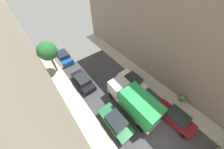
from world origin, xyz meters
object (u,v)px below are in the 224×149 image
at_px(parked_car_left_2, 116,122).
at_px(potted_plant_0, 182,98).
at_px(parked_car_left_4, 64,57).
at_px(parked_car_right_4, 132,81).
at_px(parked_car_right_3, 175,117).
at_px(street_tree_0, 47,51).
at_px(parked_car_left_3, 83,81).
at_px(delivery_truck, 134,102).

distance_m(parked_car_left_2, potted_plant_0, 8.78).
distance_m(parked_car_left_4, parked_car_right_4, 12.26).
bearing_deg(parked_car_right_3, potted_plant_0, 14.30).
bearing_deg(parked_car_right_4, parked_car_left_2, -152.32).
height_order(parked_car_left_2, street_tree_0, street_tree_0).
bearing_deg(parked_car_left_3, parked_car_left_4, 90.00).
bearing_deg(parked_car_left_4, street_tree_0, -137.64).
bearing_deg(street_tree_0, parked_car_left_3, -67.65).
bearing_deg(street_tree_0, delivery_truck, -68.34).
bearing_deg(parked_car_left_2, parked_car_left_3, 90.00).
relative_size(parked_car_left_4, potted_plant_0, 4.26).
distance_m(street_tree_0, potted_plant_0, 18.41).
bearing_deg(parked_car_left_2, parked_car_right_3, -34.29).
relative_size(parked_car_left_2, delivery_truck, 0.64).
bearing_deg(street_tree_0, parked_car_left_2, -80.48).
bearing_deg(parked_car_right_3, parked_car_left_2, 145.71).
xyz_separation_m(parked_car_right_4, street_tree_0, (-7.41, 9.17, 3.12)).
height_order(parked_car_left_2, potted_plant_0, parked_car_left_2).
distance_m(parked_car_left_3, parked_car_right_4, 6.89).
bearing_deg(potted_plant_0, parked_car_left_2, 160.35).
bearing_deg(parked_car_left_2, potted_plant_0, -19.65).
bearing_deg(parked_car_left_3, delivery_truck, -68.83).
distance_m(parked_car_left_4, potted_plant_0, 18.71).
height_order(parked_car_left_3, delivery_truck, delivery_truck).
height_order(parked_car_left_4, delivery_truck, delivery_truck).
bearing_deg(parked_car_right_4, parked_car_left_3, 141.64).
relative_size(street_tree_0, potted_plant_0, 5.08).
relative_size(parked_car_left_2, parked_car_right_4, 1.00).
relative_size(parked_car_left_2, parked_car_right_3, 1.00).
bearing_deg(parked_car_right_3, parked_car_left_4, 107.13).
height_order(parked_car_left_3, parked_car_left_4, same).
bearing_deg(parked_car_right_4, delivery_truck, -135.02).
height_order(parked_car_left_3, parked_car_right_3, same).
relative_size(parked_car_right_4, delivery_truck, 0.64).
bearing_deg(delivery_truck, parked_car_left_4, 101.15).
bearing_deg(parked_car_right_3, parked_car_left_3, 116.59).
distance_m(parked_car_left_4, delivery_truck, 14.00).
xyz_separation_m(parked_car_left_3, delivery_truck, (2.70, -6.97, 1.07)).
xyz_separation_m(parked_car_left_4, parked_car_right_4, (5.40, -11.00, 0.00)).
bearing_deg(parked_car_left_3, parked_car_left_2, -90.00).
bearing_deg(potted_plant_0, street_tree_0, 124.51).
height_order(parked_car_right_4, delivery_truck, delivery_truck).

